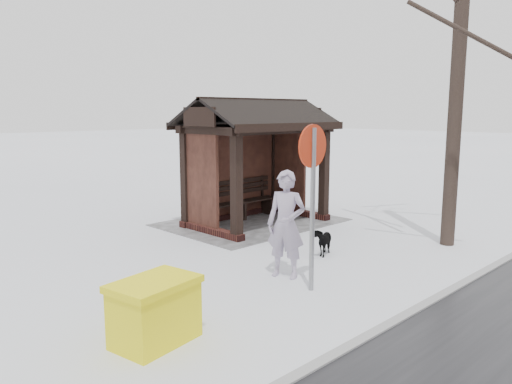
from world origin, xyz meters
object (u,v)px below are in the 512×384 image
bus_shelter (253,137)px  grit_bin (155,311)px  pedestrian (286,224)px  road_sign (312,174)px  dog (322,241)px

bus_shelter → grit_bin: (5.42, 3.92, -1.77)m
grit_bin → pedestrian: bearing=-179.5°
bus_shelter → road_sign: size_ratio=1.39×
pedestrian → dog: (-1.49, -0.40, -0.63)m
bus_shelter → dog: (0.99, 2.98, -1.89)m
bus_shelter → pedestrian: bus_shelter is taller
grit_bin → bus_shelter: bearing=-154.2°
dog → road_sign: 2.54m
bus_shelter → road_sign: bus_shelter is taller
road_sign → grit_bin: bearing=-5.8°
dog → grit_bin: 4.53m
pedestrian → road_sign: road_sign is taller
bus_shelter → road_sign: bearing=56.8°
road_sign → dog: bearing=-149.5°
dog → grit_bin: bearing=-102.9°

